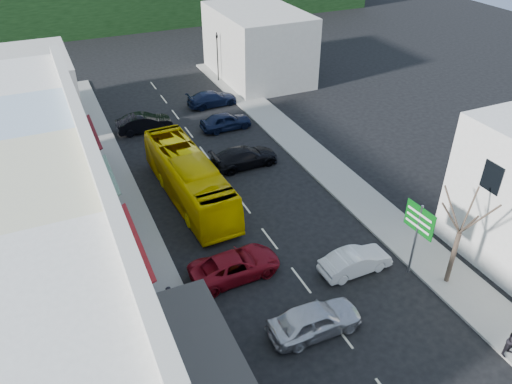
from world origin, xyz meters
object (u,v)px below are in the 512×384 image
car_white (355,261)px  car_silver (315,321)px  bus (189,179)px  traffic_signal (218,58)px  direction_sign (415,240)px  car_red (235,265)px  street_tree (459,233)px  pedestrian_left (170,297)px

car_white → car_silver: bearing=122.9°
car_silver → car_white: same height
bus → traffic_signal: (9.59, 20.07, 1.02)m
direction_sign → bus: bearing=121.9°
car_red → car_white: bearing=-113.8°
direction_sign → traffic_signal: traffic_signal is taller
car_white → street_tree: size_ratio=0.65×
street_tree → traffic_signal: (-0.50, 33.72, -0.83)m
bus → car_red: bearing=-93.4°
bus → traffic_signal: 22.26m
car_silver → bus: bearing=8.2°
car_silver → street_tree: bearing=-89.3°
pedestrian_left → car_white: bearing=-112.0°
direction_sign → traffic_signal: size_ratio=0.87×
car_white → car_red: bearing=67.6°
car_silver → traffic_signal: 34.68m
bus → car_red: size_ratio=2.52×
bus → car_white: bearing=-63.2°
bus → car_white: bus is taller
bus → direction_sign: (8.79, -12.12, 0.69)m
car_silver → pedestrian_left: size_ratio=2.59×
street_tree → traffic_signal: street_tree is taller
car_red → pedestrian_left: size_ratio=2.71×
car_white → direction_sign: (2.71, -1.31, 1.54)m
car_white → pedestrian_left: 10.28m
bus → car_white: (6.08, -10.81, -0.85)m
traffic_signal → direction_sign: bearing=66.9°
car_white → traffic_signal: traffic_signal is taller
street_tree → traffic_signal: size_ratio=1.32×
car_white → car_red: size_ratio=0.96×
bus → pedestrian_left: bus is taller
bus → street_tree: street_tree is taller
bus → pedestrian_left: bearing=-115.8°
bus → car_white: 12.43m
pedestrian_left → car_red: bearing=-88.5°
car_silver → street_tree: size_ratio=0.65×
pedestrian_left → traffic_signal: size_ratio=0.33×
direction_sign → car_silver: bearing=-171.4°
bus → car_red: bus is taller
car_silver → car_red: size_ratio=0.96×
bus → car_white: size_ratio=2.64×
car_red → street_tree: bearing=-119.8°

